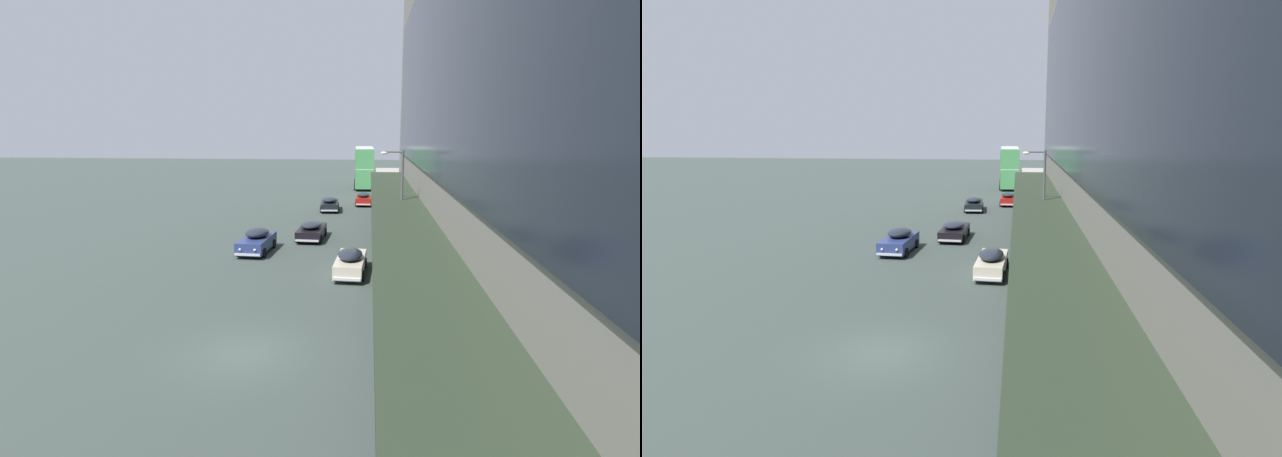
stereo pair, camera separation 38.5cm
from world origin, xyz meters
The scene contains 11 objects.
ground centered at (0.00, 0.00, 0.00)m, with size 240.00×240.00×0.00m, color #39443F.
sidewalk_kerb centered at (11.00, 0.00, 0.07)m, with size 10.00×180.00×0.15m, color #9D958D.
building_facade centered at (10.95, 0.00, 11.05)m, with size 9.20×80.00×22.15m.
transit_bus_kerbside_front centered at (3.89, 54.58, 3.13)m, with size 2.96×9.29×5.79m.
sedan_far_back centered at (4.04, 38.33, 0.73)m, with size 1.82×4.44×1.45m.
sedan_second_near centered at (0.24, 20.20, 0.72)m, with size 2.12×4.65×1.43m.
sedan_lead_near centered at (0.58, 33.95, 0.73)m, with size 2.12×4.64×1.47m.
sedan_oncoming_front centered at (-3.10, 15.80, 0.81)m, with size 2.15×4.68×1.66m.
sedan_trailing_mid centered at (3.62, 11.01, 0.77)m, with size 1.94×4.81×1.55m.
pedestrian_at_kerb centered at (7.63, 6.45, 1.18)m, with size 0.58×0.38×1.86m.
street_lamp centered at (6.59, 15.13, 4.20)m, with size 1.50×0.28×6.97m.
Camera 1 is at (4.62, -17.52, 8.53)m, focal length 28.00 mm.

